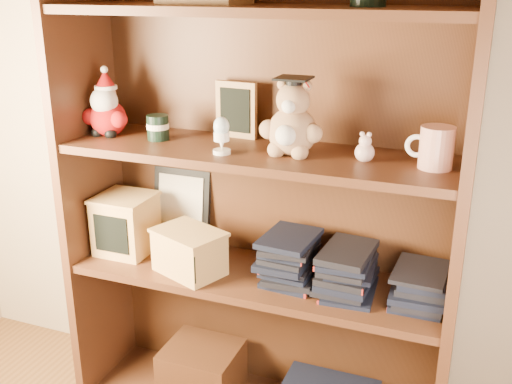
# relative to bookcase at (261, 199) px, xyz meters

# --- Properties ---
(bookcase) EXTENTS (1.20, 0.35, 1.60)m
(bookcase) POSITION_rel_bookcase_xyz_m (0.00, 0.00, 0.00)
(bookcase) COLOR #4C2815
(bookcase) RESTS_ON ground
(shelf_lower) EXTENTS (1.14, 0.33, 0.02)m
(shelf_lower) POSITION_rel_bookcase_xyz_m (0.00, -0.05, -0.24)
(shelf_lower) COLOR #4C2815
(shelf_lower) RESTS_ON ground
(shelf_upper) EXTENTS (1.14, 0.33, 0.02)m
(shelf_upper) POSITION_rel_bookcase_xyz_m (0.00, -0.05, 0.16)
(shelf_upper) COLOR #4C2815
(shelf_upper) RESTS_ON ground
(santa_plush) EXTENTS (0.16, 0.11, 0.22)m
(santa_plush) POSITION_rel_bookcase_xyz_m (-0.50, -0.06, 0.25)
(santa_plush) COLOR #A50F0F
(santa_plush) RESTS_ON shelf_upper
(teachers_tin) EXTENTS (0.07, 0.07, 0.08)m
(teachers_tin) POSITION_rel_bookcase_xyz_m (-0.32, -0.05, 0.21)
(teachers_tin) COLOR black
(teachers_tin) RESTS_ON shelf_upper
(chalkboard_plaque) EXTENTS (0.14, 0.08, 0.17)m
(chalkboard_plaque) POSITION_rel_bookcase_xyz_m (-0.11, 0.06, 0.25)
(chalkboard_plaque) COLOR #9E7547
(chalkboard_plaque) RESTS_ON shelf_upper
(egg_cup) EXTENTS (0.05, 0.05, 0.11)m
(egg_cup) POSITION_rel_bookcase_xyz_m (-0.07, -0.13, 0.23)
(egg_cup) COLOR white
(egg_cup) RESTS_ON shelf_upper
(grad_teddy_bear) EXTENTS (0.18, 0.16, 0.22)m
(grad_teddy_bear) POSITION_rel_bookcase_xyz_m (0.11, -0.06, 0.26)
(grad_teddy_bear) COLOR #A77D58
(grad_teddy_bear) RESTS_ON shelf_upper
(pink_figurine) EXTENTS (0.05, 0.05, 0.08)m
(pink_figurine) POSITION_rel_bookcase_xyz_m (0.32, -0.05, 0.20)
(pink_figurine) COLOR beige
(pink_figurine) RESTS_ON shelf_upper
(teacher_mug) EXTENTS (0.13, 0.09, 0.11)m
(teacher_mug) POSITION_rel_bookcase_xyz_m (0.50, -0.05, 0.23)
(teacher_mug) COLOR silver
(teacher_mug) RESTS_ON shelf_upper
(certificate_frame) EXTENTS (0.21, 0.05, 0.26)m
(certificate_frame) POSITION_rel_bookcase_xyz_m (-0.33, 0.09, -0.10)
(certificate_frame) COLOR black
(certificate_frame) RESTS_ON shelf_lower
(treats_box) EXTENTS (0.18, 0.18, 0.20)m
(treats_box) POSITION_rel_bookcase_xyz_m (-0.46, -0.05, -0.13)
(treats_box) COLOR tan
(treats_box) RESTS_ON shelf_lower
(pencils_box) EXTENTS (0.25, 0.22, 0.14)m
(pencils_box) POSITION_rel_bookcase_xyz_m (-0.19, -0.12, -0.16)
(pencils_box) COLOR tan
(pencils_box) RESTS_ON shelf_lower
(book_stack_left) EXTENTS (0.14, 0.20, 0.14)m
(book_stack_left) POSITION_rel_bookcase_xyz_m (0.11, -0.05, -0.16)
(book_stack_left) COLOR black
(book_stack_left) RESTS_ON shelf_lower
(book_stack_mid) EXTENTS (0.14, 0.20, 0.13)m
(book_stack_mid) POSITION_rel_bookcase_xyz_m (0.29, -0.05, -0.16)
(book_stack_mid) COLOR black
(book_stack_mid) RESTS_ON shelf_lower
(book_stack_right) EXTENTS (0.14, 0.20, 0.10)m
(book_stack_right) POSITION_rel_bookcase_xyz_m (0.50, -0.05, -0.18)
(book_stack_right) COLOR black
(book_stack_right) RESTS_ON shelf_lower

